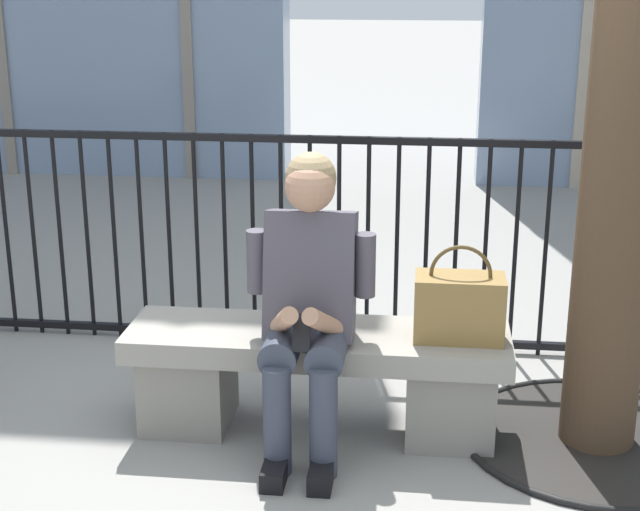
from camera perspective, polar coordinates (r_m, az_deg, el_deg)
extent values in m
plane|color=gray|center=(4.12, -0.16, -10.42)|extent=(60.00, 60.00, 0.00)
cube|color=gray|center=(3.95, -0.17, -5.28)|extent=(1.60, 0.44, 0.10)
cube|color=gray|center=(4.14, -7.95, -7.76)|extent=(0.36, 0.37, 0.35)
cube|color=gray|center=(4.02, 7.87, -8.54)|extent=(0.36, 0.37, 0.35)
cylinder|color=#383D4C|center=(3.78, -2.18, -5.26)|extent=(0.15, 0.40, 0.15)
cylinder|color=#383D4C|center=(3.70, -2.61, -9.95)|extent=(0.11, 0.11, 0.45)
cube|color=black|center=(3.74, -2.72, -12.89)|extent=(0.09, 0.22, 0.08)
cylinder|color=#383D4C|center=(3.75, 0.55, -5.39)|extent=(0.15, 0.40, 0.15)
cylinder|color=#383D4C|center=(3.68, 0.20, -10.11)|extent=(0.11, 0.11, 0.45)
cube|color=black|center=(3.71, 0.09, -13.07)|extent=(0.09, 0.22, 0.08)
cube|color=#4C4751|center=(3.81, -0.56, -1.19)|extent=(0.36, 0.30, 0.55)
cylinder|color=#4C4751|center=(3.83, -3.83, -0.35)|extent=(0.08, 0.08, 0.26)
cylinder|color=tan|center=(3.66, -2.23, -4.01)|extent=(0.16, 0.28, 0.20)
cylinder|color=#4C4751|center=(3.77, 2.75, -0.59)|extent=(0.08, 0.08, 0.26)
cylinder|color=tan|center=(3.64, 0.27, -4.12)|extent=(0.16, 0.28, 0.20)
cube|color=black|center=(3.60, -1.11, -4.71)|extent=(0.07, 0.10, 0.13)
sphere|color=tan|center=(3.69, -0.62, 4.17)|extent=(0.20, 0.20, 0.20)
sphere|color=#997F59|center=(3.71, -0.56, 4.73)|extent=(0.20, 0.20, 0.20)
cube|color=olive|center=(3.85, 8.42, -3.14)|extent=(0.36, 0.19, 0.27)
torus|color=brown|center=(3.81, 8.51, -1.18)|extent=(0.25, 0.02, 0.25)
cylinder|color=black|center=(5.23, -18.43, 1.29)|extent=(0.02, 0.02, 1.11)
cylinder|color=black|center=(5.17, -16.96, 1.25)|extent=(0.02, 0.02, 1.11)
cylinder|color=black|center=(5.11, -15.45, 1.20)|extent=(0.02, 0.02, 1.11)
cylinder|color=black|center=(5.06, -13.91, 1.16)|extent=(0.02, 0.02, 1.11)
cylinder|color=black|center=(5.01, -12.33, 1.11)|extent=(0.02, 0.02, 1.11)
cylinder|color=black|center=(4.97, -10.73, 1.06)|extent=(0.02, 0.02, 1.11)
cylinder|color=black|center=(4.93, -9.10, 1.01)|extent=(0.02, 0.02, 1.11)
cylinder|color=black|center=(4.89, -7.44, 0.96)|extent=(0.02, 0.02, 1.11)
cylinder|color=black|center=(4.86, -5.76, 0.91)|extent=(0.02, 0.02, 1.11)
cylinder|color=black|center=(4.83, -4.06, 0.86)|extent=(0.02, 0.02, 1.11)
cylinder|color=black|center=(4.80, -2.34, 0.80)|extent=(0.02, 0.02, 1.11)
cylinder|color=black|center=(4.78, -0.61, 0.74)|extent=(0.02, 0.02, 1.11)
cylinder|color=black|center=(4.77, 1.14, 0.68)|extent=(0.02, 0.02, 1.11)
cylinder|color=black|center=(4.76, 2.90, 0.63)|extent=(0.02, 0.02, 1.11)
cylinder|color=black|center=(4.75, 4.67, 0.57)|extent=(0.02, 0.02, 1.11)
cylinder|color=black|center=(4.75, 6.44, 0.50)|extent=(0.02, 0.02, 1.11)
cylinder|color=black|center=(4.75, 8.21, 0.44)|extent=(0.02, 0.02, 1.11)
cylinder|color=black|center=(4.76, 9.97, 0.38)|extent=(0.02, 0.02, 1.11)
cylinder|color=black|center=(4.77, 11.73, 0.32)|extent=(0.02, 0.02, 1.11)
cylinder|color=black|center=(4.78, 13.48, 0.26)|extent=(0.02, 0.02, 1.11)
cylinder|color=black|center=(4.81, 15.21, 0.20)|extent=(0.02, 0.02, 1.11)
cylinder|color=black|center=(4.83, 16.93, 0.14)|extent=(0.02, 0.02, 1.11)
cylinder|color=black|center=(4.86, 18.63, 0.08)|extent=(0.02, 0.02, 1.11)
cube|color=black|center=(4.94, 1.11, -4.93)|extent=(9.68, 0.04, 0.04)
cube|color=black|center=(4.64, 1.18, 7.01)|extent=(9.68, 0.04, 0.04)
cylinder|color=black|center=(4.19, 16.32, -10.61)|extent=(1.11, 1.11, 0.01)
torus|color=black|center=(4.19, 16.33, -10.53)|extent=(1.14, 1.14, 0.03)
cylinder|color=#4C3826|center=(3.73, 18.55, 13.09)|extent=(0.31, 0.31, 3.40)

